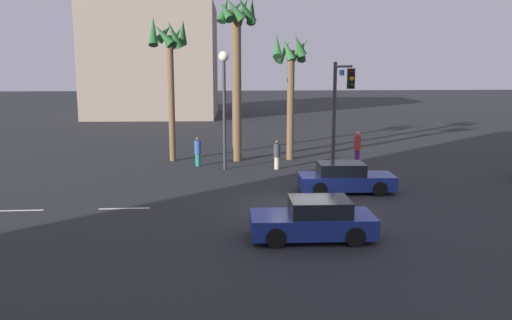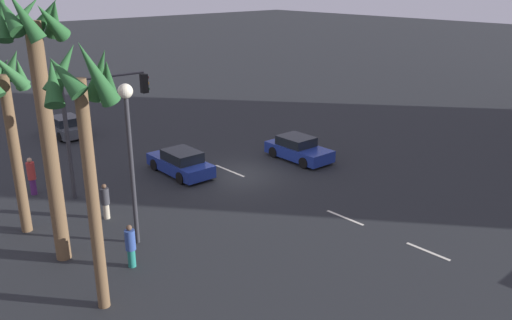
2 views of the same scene
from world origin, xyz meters
The scene contains 15 objects.
ground_plane centered at (0.00, 0.00, 0.00)m, with size 220.00×220.00×0.00m, color #232628.
lane_stripe_1 centered at (-11.36, 0.00, 0.01)m, with size 1.89×0.14×0.01m, color silver.
lane_stripe_2 centered at (-7.23, 0.00, 0.01)m, with size 2.03×0.14×0.01m, color silver.
lane_stripe_3 centered at (0.89, 0.00, 0.01)m, with size 2.46×0.14×0.01m, color silver.
car_0 centered at (2.35, 2.23, 0.62)m, with size 4.35×1.98×1.35m.
car_1 centered at (-0.28, -4.27, 0.63)m, with size 4.12×2.03×1.35m.
traffic_signal centered at (3.01, 6.46, 4.01)m, with size 0.44×4.54×5.93m.
streetlamp centered at (-3.04, 8.05, 4.52)m, with size 0.56×0.56×6.50m.
pedestrian_0 centered at (-0.13, 7.91, 0.85)m, with size 0.39×0.39×1.64m.
pedestrian_1 centered at (4.82, 9.30, 1.00)m, with size 0.55×0.55×1.91m.
pedestrian_2 centered at (-4.57, 9.16, 0.89)m, with size 0.38×0.38×1.70m.
palm_tree_0 centered at (-2.20, 10.81, 6.97)m, with size 2.51×2.60×9.91m.
palm_tree_1 centered at (-6.21, 11.05, 6.51)m, with size 2.40×2.38×8.72m.
palm_tree_2 centered at (1.05, 11.07, 5.67)m, with size 2.58×2.53×7.78m.
building_1 centered at (-10.65, 42.54, 6.39)m, with size 14.18×14.63×12.79m, color gray.
Camera 1 is at (-3.44, -20.96, 5.62)m, focal length 36.99 mm.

